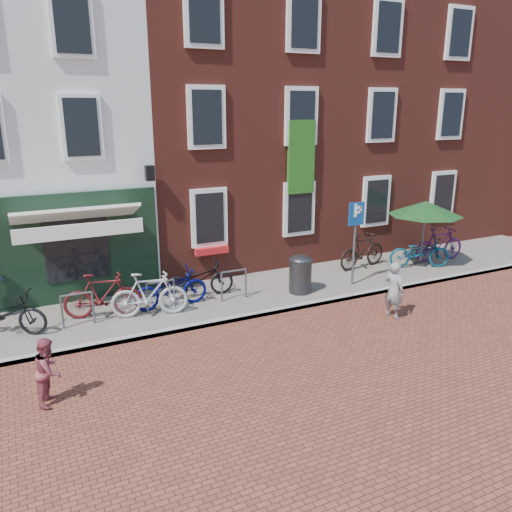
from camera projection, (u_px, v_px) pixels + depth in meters
name	position (u px, v px, depth m)	size (l,w,h in m)	color
ground	(235.00, 322.00, 12.63)	(80.00, 80.00, 0.00)	brown
sidewalk	(246.00, 294.00, 14.33)	(24.00, 3.00, 0.10)	slate
building_brick_mid	(206.00, 108.00, 18.08)	(6.00, 8.00, 10.00)	maroon
building_brick_right	(347.00, 108.00, 20.57)	(6.00, 8.00, 10.00)	maroon
filler_right	(464.00, 119.00, 23.42)	(7.00, 8.00, 9.00)	maroon
litter_bin	(300.00, 272.00, 14.20)	(0.62, 0.62, 1.14)	#2E2E30
parking_sign	(355.00, 229.00, 14.50)	(0.50, 0.08, 2.43)	#4C4C4F
parasol	(426.00, 206.00, 16.30)	(2.34, 2.34, 2.19)	#4C4C4F
woman	(394.00, 290.00, 12.74)	(0.53, 0.34, 1.44)	gray
boy	(49.00, 371.00, 9.09)	(0.61, 0.47, 1.25)	#8D3B45
bicycle_0	(4.00, 313.00, 11.60)	(0.68, 1.94, 1.02)	black
bicycle_1	(103.00, 295.00, 12.55)	(0.53, 1.88, 1.13)	#4F1114
bicycle_2	(171.00, 288.00, 13.19)	(0.68, 1.94, 1.02)	#050855
bicycle_3	(149.00, 294.00, 12.61)	(0.53, 1.88, 1.13)	#ACADAF
bicycle_4	(199.00, 279.00, 13.88)	(0.68, 1.94, 1.02)	black
bicycle_5	(362.00, 251.00, 16.33)	(0.53, 1.88, 1.13)	black
bicycle_6	(420.00, 252.00, 16.39)	(0.68, 1.94, 1.02)	#0A3E52
bicycle_7	(439.00, 244.00, 17.07)	(0.53, 1.88, 1.13)	#44144F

